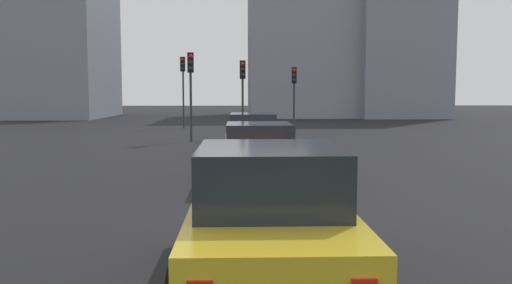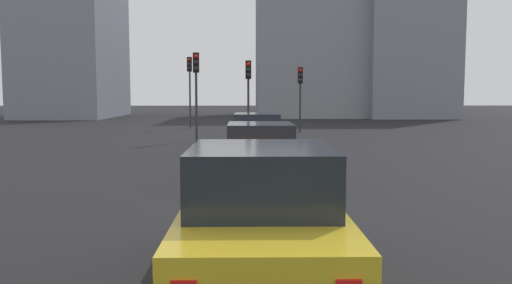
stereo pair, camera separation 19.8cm
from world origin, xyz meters
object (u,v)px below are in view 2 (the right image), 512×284
traffic_light_near_right (196,78)px  car_white_lead (257,134)px  traffic_light_far_left (300,85)px  car_red_second (260,155)px  car_yellow_third (261,220)px  traffic_light_near_left (248,82)px  traffic_light_far_right (190,77)px

traffic_light_near_right → car_white_lead: bearing=20.8°
car_white_lead → traffic_light_far_left: bearing=-13.2°
car_red_second → car_yellow_third: size_ratio=1.00×
car_white_lead → traffic_light_near_left: bearing=3.4°
car_red_second → car_yellow_third: bearing=178.4°
car_white_lead → traffic_light_far_left: traffic_light_far_left is taller
car_yellow_third → traffic_light_near_left: size_ratio=1.11×
car_red_second → traffic_light_far_left: 17.42m
car_white_lead → traffic_light_near_right: size_ratio=1.12×
car_red_second → traffic_light_far_right: 21.26m
car_red_second → traffic_light_near_left: (13.66, 0.26, 2.02)m
traffic_light_near_left → traffic_light_far_left: bearing=137.3°
car_white_lead → traffic_light_far_left: 10.92m
car_white_lead → traffic_light_far_right: 14.83m
car_yellow_third → traffic_light_near_left: (20.46, 0.11, 1.97)m
car_white_lead → traffic_light_far_right: bearing=16.6°
traffic_light_near_left → traffic_light_near_right: (-2.09, 2.37, 0.16)m
traffic_light_far_right → traffic_light_far_left: bearing=69.2°
car_white_lead → traffic_light_near_left: traffic_light_near_left is taller
car_yellow_third → traffic_light_far_left: (23.91, -2.80, 1.85)m
car_yellow_third → traffic_light_near_left: 20.56m
car_white_lead → traffic_light_far_left: size_ratio=1.24×
traffic_light_near_right → traffic_light_far_left: 7.66m
car_white_lead → traffic_light_near_right: bearing=29.6°
traffic_light_far_left → traffic_light_far_right: traffic_light_far_right is taller
traffic_light_near_left → traffic_light_near_right: traffic_light_near_right is taller
car_red_second → car_yellow_third: car_yellow_third is taller
car_yellow_third → traffic_light_far_left: 24.15m
car_red_second → traffic_light_near_left: 13.81m
car_red_second → traffic_light_near_right: traffic_light_near_right is taller
car_white_lead → traffic_light_far_left: (10.43, -2.60, 1.91)m
car_red_second → traffic_light_near_left: size_ratio=1.10×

